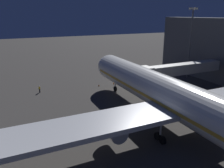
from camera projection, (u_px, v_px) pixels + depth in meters
The scene contains 7 objects.
ground_plane at pixel (142, 109), 46.33m from camera, with size 320.00×320.00×0.00m, color #383533.
airliner_at_gate at pixel (182, 102), 34.95m from camera, with size 57.00×61.19×18.41m.
jet_bridge at pixel (175, 70), 54.88m from camera, with size 24.16×3.40×7.13m.
apron_floodlight_mast at pixel (190, 39), 65.97m from camera, with size 2.90×0.50×20.33m.
ground_crew_by_belt_loader at pixel (39, 89), 55.71m from camera, with size 0.40×0.40×1.69m.
traffic_cone_nose_port at pixel (114, 83), 62.60m from camera, with size 0.36×0.36×0.55m, color orange.
traffic_cone_nose_starboard at pixel (99, 85), 60.82m from camera, with size 0.36×0.36×0.55m, color orange.
Camera 1 is at (23.64, 36.13, 18.56)m, focal length 36.31 mm.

